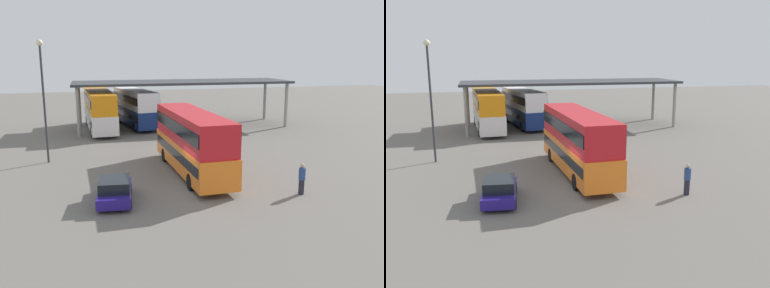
{
  "view_description": "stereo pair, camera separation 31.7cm",
  "coord_description": "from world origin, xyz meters",
  "views": [
    {
      "loc": [
        -6.36,
        -21.86,
        7.83
      ],
      "look_at": [
        0.98,
        3.6,
        2.0
      ],
      "focal_mm": 37.88,
      "sensor_mm": 36.0,
      "label": 1
    },
    {
      "loc": [
        -6.05,
        -21.95,
        7.83
      ],
      "look_at": [
        0.98,
        3.6,
        2.0
      ],
      "focal_mm": 37.88,
      "sensor_mm": 36.0,
      "label": 2
    }
  ],
  "objects": [
    {
      "name": "parked_hatchback",
      "position": [
        -4.6,
        -0.64,
        0.67
      ],
      "size": [
        2.26,
        4.11,
        1.35
      ],
      "rotation": [
        0.0,
        0.0,
        1.44
      ],
      "color": "navy",
      "rests_on": "ground_plane"
    },
    {
      "name": "pedestrian_waiting",
      "position": [
        5.81,
        -2.33,
        0.92
      ],
      "size": [
        0.38,
        0.38,
        1.82
      ],
      "rotation": [
        0.0,
        0.0,
        3.39
      ],
      "color": "#262633",
      "rests_on": "ground_plane"
    },
    {
      "name": "double_decker_near_canopy",
      "position": [
        -3.98,
        21.72,
        2.29
      ],
      "size": [
        2.85,
        11.55,
        4.17
      ],
      "rotation": [
        0.0,
        0.0,
        1.6
      ],
      "color": "silver",
      "rests_on": "ground_plane"
    },
    {
      "name": "ground_plane",
      "position": [
        0.0,
        0.0,
        0.0
      ],
      "size": [
        140.0,
        140.0,
        0.0
      ],
      "primitive_type": "plane",
      "color": "#68635C"
    },
    {
      "name": "depot_canopy",
      "position": [
        5.02,
        21.31,
        4.79
      ],
      "size": [
        23.61,
        7.51,
        5.07
      ],
      "rotation": [
        0.0,
        0.0,
        -0.03
      ],
      "color": "#33353A",
      "rests_on": "ground_plane"
    },
    {
      "name": "double_decker_mid_row",
      "position": [
        -0.01,
        23.13,
        2.25
      ],
      "size": [
        3.82,
        10.53,
        4.09
      ],
      "rotation": [
        0.0,
        0.0,
        1.71
      ],
      "color": "navy",
      "rests_on": "ground_plane"
    },
    {
      "name": "lamppost_tall",
      "position": [
        -8.56,
        9.16,
        5.51
      ],
      "size": [
        0.44,
        0.44,
        8.9
      ],
      "color": "#33353A",
      "rests_on": "ground_plane"
    },
    {
      "name": "double_decker_main",
      "position": [
        0.98,
        3.61,
        2.28
      ],
      "size": [
        2.62,
        11.12,
        4.15
      ],
      "rotation": [
        0.0,
        0.0,
        1.58
      ],
      "color": "orange",
      "rests_on": "ground_plane"
    }
  ]
}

